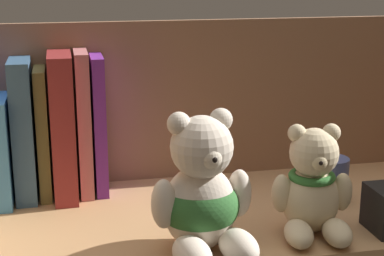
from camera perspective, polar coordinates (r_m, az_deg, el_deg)
shelf_board at (r=85.97cm, az=2.42°, el=-8.37°), size 75.79×30.30×2.00cm
shelf_back_panel at (r=96.65cm, az=0.16°, el=2.05°), size 78.19×1.20×26.71cm
book_3 at (r=91.92cm, az=-15.26°, el=0.00°), size 2.93×11.33×20.20cm
book_4 at (r=91.98cm, az=-13.58°, el=-0.31°), size 1.64×9.93×18.83cm
book_5 at (r=91.65cm, az=-11.85°, el=0.43°), size 3.28×13.87×20.98cm
book_6 at (r=91.68cm, az=-10.00°, el=0.56°), size 1.90×9.89×21.08cm
book_7 at (r=91.87cm, az=-8.62°, el=0.42°), size 1.74×9.14×20.34cm
teddy_bear_larger at (r=72.49cm, az=0.92°, el=-6.40°), size 12.59×13.38×17.00cm
teddy_bear_smaller at (r=78.39cm, az=11.09°, el=-5.50°), size 10.46×10.81×14.13cm
pillar_candle at (r=90.74cm, az=12.67°, el=-4.63°), size 5.02×5.02×6.30cm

